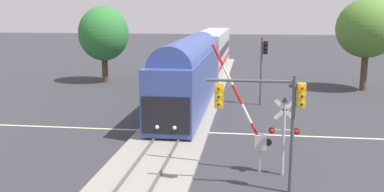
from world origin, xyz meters
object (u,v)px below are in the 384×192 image
at_px(oak_behind_train, 104,34).
at_px(maple_right_background, 367,28).
at_px(crossing_signal_mast, 284,128).
at_px(traffic_signal_far_side, 263,60).
at_px(traffic_signal_near_right, 268,106).
at_px(crossing_gate_near, 256,131).
at_px(commuter_train, 202,59).

xyz_separation_m(oak_behind_train, maple_right_background, (25.74, -1.28, 0.74)).
distance_m(crossing_signal_mast, traffic_signal_far_side, 15.20).
bearing_deg(crossing_signal_mast, traffic_signal_near_right, -112.77).
bearing_deg(oak_behind_train, crossing_signal_mast, -55.48).
xyz_separation_m(crossing_signal_mast, maple_right_background, (9.03, 23.02, 3.55)).
xyz_separation_m(crossing_signal_mast, traffic_signal_far_side, (-0.60, 15.12, 1.37)).
height_order(crossing_gate_near, oak_behind_train, oak_behind_train).
bearing_deg(crossing_gate_near, oak_behind_train, 122.82).
bearing_deg(traffic_signal_far_side, commuter_train, 127.69).
height_order(commuter_train, crossing_signal_mast, commuter_train).
bearing_deg(crossing_gate_near, commuter_train, 102.67).
distance_m(oak_behind_train, maple_right_background, 25.78).
bearing_deg(commuter_train, crossing_gate_near, -77.33).
bearing_deg(oak_behind_train, traffic_signal_near_right, -58.87).
bearing_deg(commuter_train, crossing_signal_mast, -74.48).
bearing_deg(traffic_signal_far_side, oak_behind_train, 150.34).
xyz_separation_m(crossing_gate_near, traffic_signal_far_side, (0.66, 14.78, 1.66)).
height_order(traffic_signal_far_side, maple_right_background, maple_right_background).
distance_m(crossing_signal_mast, oak_behind_train, 29.62).
xyz_separation_m(crossing_gate_near, oak_behind_train, (-15.45, 23.96, 3.10)).
relative_size(commuter_train, traffic_signal_far_side, 7.43).
height_order(commuter_train, traffic_signal_far_side, commuter_train).
height_order(crossing_gate_near, traffic_signal_far_side, crossing_gate_near).
bearing_deg(traffic_signal_far_side, crossing_signal_mast, -87.74).
bearing_deg(traffic_signal_far_side, traffic_signal_near_right, -90.79).
bearing_deg(commuter_train, traffic_signal_near_right, -77.55).
bearing_deg(commuter_train, oak_behind_train, 169.72).
bearing_deg(traffic_signal_near_right, crossing_signal_mast, 67.23).
xyz_separation_m(traffic_signal_near_right, traffic_signal_far_side, (0.24, 17.11, -0.08)).
xyz_separation_m(commuter_train, traffic_signal_near_right, (5.38, -24.38, 0.90)).
relative_size(traffic_signal_near_right, maple_right_background, 0.58).
xyz_separation_m(crossing_gate_near, maple_right_background, (10.29, 22.68, 3.84)).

